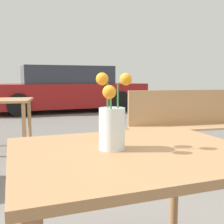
# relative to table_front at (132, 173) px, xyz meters

# --- Properties ---
(table_front) EXTENTS (1.00, 0.85, 0.71)m
(table_front) POSITION_rel_table_front_xyz_m (0.00, 0.00, 0.00)
(table_front) COLOR #9E7047
(table_front) RESTS_ON ground_plane
(flower_vase) EXTENTS (0.13, 0.15, 0.30)m
(flower_vase) POSITION_rel_table_front_xyz_m (-0.08, 0.02, 0.20)
(flower_vase) COLOR silver
(flower_vase) RESTS_ON table_front
(bench_near) EXTENTS (1.90, 0.43, 0.85)m
(bench_near) POSITION_rel_table_front_xyz_m (1.57, 1.78, -0.13)
(bench_near) COLOR tan
(bench_near) RESTS_ON ground_plane
(table_back) EXTENTS (0.72, 0.76, 0.70)m
(table_back) POSITION_rel_table_front_xyz_m (-0.74, 2.99, -0.04)
(table_back) COLOR tan
(table_back) RESTS_ON ground_plane
(parked_car) EXTENTS (4.74, 2.10, 1.33)m
(parked_car) POSITION_rel_table_front_xyz_m (0.60, 7.44, 0.02)
(parked_car) COLOR maroon
(parked_car) RESTS_ON ground_plane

